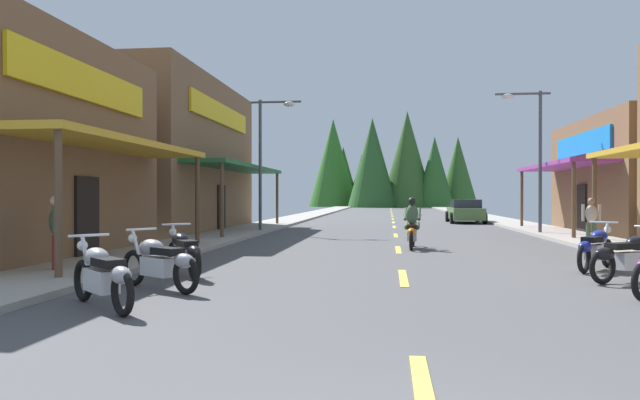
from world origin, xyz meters
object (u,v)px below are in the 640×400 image
Objects in this scene: streetlamp_right at (531,140)px; motorcycle_parked_right_3 at (596,248)px; streetlamp_left at (268,145)px; motorcycle_parked_left_1 at (159,261)px; motorcycle_parked_left_2 at (184,252)px; parked_car_curbside at (465,211)px; pedestrian_by_shop at (591,219)px; rider_cruising_lead at (412,227)px; motorcycle_parked_left_0 at (102,275)px; pedestrian_browsing at (56,229)px; motorcycle_parked_right_2 at (630,256)px.

streetlamp_right is 12.23m from motorcycle_parked_right_3.
streetlamp_left reaches higher than motorcycle_parked_left_1.
motorcycle_parked_left_2 is 0.42× the size of parked_car_curbside.
motorcycle_parked_right_3 is at bearing 169.24° from pedestrian_by_shop.
streetlamp_left reaches higher than pedestrian_by_shop.
rider_cruising_lead reaches higher than parked_car_curbside.
motorcycle_parked_left_1 is 1.69m from motorcycle_parked_left_2.
streetlamp_left is 3.75× the size of pedestrian_by_shop.
motorcycle_parked_right_3 is 10.05m from motorcycle_parked_left_0.
motorcycle_parked_left_2 is (-0.18, 1.68, 0.00)m from motorcycle_parked_left_1.
pedestrian_browsing is at bearing 137.20° from rider_cruising_lead.
parked_car_curbside reaches higher than motorcycle_parked_left_1.
motorcycle_parked_left_1 is (-8.33, -3.67, 0.00)m from motorcycle_parked_right_3.
rider_cruising_lead is (4.76, 10.17, 0.17)m from motorcycle_parked_left_0.
motorcycle_parked_right_3 is 22.67m from parked_car_curbside.
streetlamp_left is 14.85m from parked_car_curbside.
motorcycle_parked_left_1 is at bearing 150.10° from motorcycle_parked_left_2.
rider_cruising_lead is 1.33× the size of pedestrian_browsing.
motorcycle_parked_right_3 is (-0.03, 1.74, 0.00)m from motorcycle_parked_right_2.
pedestrian_browsing is at bearing -132.29° from streetlamp_right.
parked_car_curbside is at bearing 35.76° from motorcycle_parked_right_3.
streetlamp_right is 3.20× the size of motorcycle_parked_left_1.
motorcycle_parked_left_1 is 13.98m from pedestrian_by_shop.
motorcycle_parked_left_0 is at bearing 144.06° from pedestrian_by_shop.
motorcycle_parked_right_2 is 7.86m from pedestrian_by_shop.
motorcycle_parked_left_0 is 15.29m from pedestrian_by_shop.
rider_cruising_lead is 1.38× the size of pedestrian_by_shop.
rider_cruising_lead is at bearing 73.96° from motorcycle_parked_right_3.
motorcycle_parked_left_2 is at bearing -125.88° from streetlamp_right.
parked_car_curbside is (11.28, 24.76, -0.25)m from pedestrian_browsing.
pedestrian_by_shop reaches higher than motorcycle_parked_left_2.
motorcycle_parked_left_2 is (-8.54, -0.25, 0.00)m from motorcycle_parked_right_2.
motorcycle_parked_right_2 is at bearing -114.47° from motorcycle_parked_left_0.
streetlamp_right reaches higher than motorcycle_parked_left_2.
streetlamp_right is at bearing -1.59° from streetlamp_left.
parked_car_curbside is (3.86, 17.86, 0.03)m from rider_cruising_lead.
motorcycle_parked_left_0 is (-9.86, -17.03, -3.40)m from streetlamp_right.
motorcycle_parked_right_2 is at bearing -124.26° from motorcycle_parked_left_2.
pedestrian_by_shop is at bearing 18.70° from motorcycle_parked_right_3.
motorcycle_parked_left_2 is 13.02m from pedestrian_by_shop.
streetlamp_left reaches higher than motorcycle_parked_right_3.
motorcycle_parked_left_2 is (-8.51, -1.99, 0.00)m from motorcycle_parked_right_3.
motorcycle_parked_left_0 is at bearing -120.07° from streetlamp_right.
motorcycle_parked_right_2 is 8.58m from motorcycle_parked_left_1.
rider_cruising_lead is at bearing -85.51° from motorcycle_parked_left_1.
parked_car_curbside is at bearing -74.86° from motorcycle_parked_left_1.
motorcycle_parked_right_3 is 1.11× the size of pedestrian_browsing.
pedestrian_browsing is (-1.46, -14.07, -2.91)m from streetlamp_left.
parked_car_curbside is at bearing -64.63° from motorcycle_parked_left_0.
parked_car_curbside is (-1.24, 11.00, -3.20)m from streetlamp_right.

